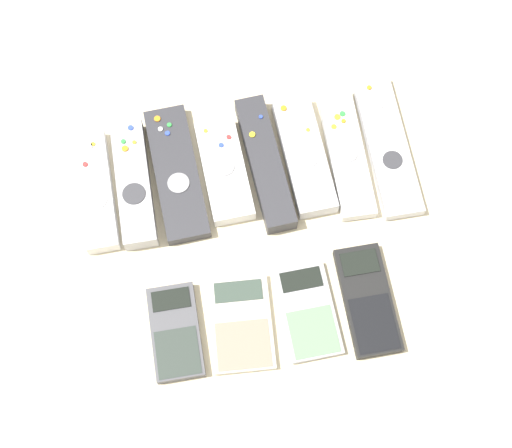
{
  "coord_description": "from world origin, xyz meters",
  "views": [
    {
      "loc": [
        -0.06,
        -0.3,
        0.9
      ],
      "look_at": [
        0.0,
        0.04,
        0.01
      ],
      "focal_mm": 50.0,
      "sensor_mm": 36.0,
      "label": 1
    }
  ],
  "objects": [
    {
      "name": "remote_1",
      "position": [
        -0.16,
        0.12,
        0.01
      ],
      "size": [
        0.05,
        0.18,
        0.03
      ],
      "rotation": [
        0.0,
        0.0,
        0.01
      ],
      "color": "#B7B7BC",
      "rests_on": "ground_plane"
    },
    {
      "name": "remote_3",
      "position": [
        -0.03,
        0.12,
        0.01
      ],
      "size": [
        0.06,
        0.16,
        0.02
      ],
      "rotation": [
        0.0,
        0.0,
        0.04
      ],
      "color": "white",
      "rests_on": "ground_plane"
    },
    {
      "name": "remote_5",
      "position": [
        0.08,
        0.13,
        0.01
      ],
      "size": [
        0.06,
        0.18,
        0.03
      ],
      "rotation": [
        0.0,
        0.0,
        0.04
      ],
      "color": "silver",
      "rests_on": "ground_plane"
    },
    {
      "name": "calculator_2",
      "position": [
        0.05,
        -0.09,
        0.01
      ],
      "size": [
        0.07,
        0.13,
        0.01
      ],
      "rotation": [
        0.0,
        0.0,
        0.03
      ],
      "color": "#B2B2B7",
      "rests_on": "ground_plane"
    },
    {
      "name": "calculator_3",
      "position": [
        0.13,
        -0.09,
        0.01
      ],
      "size": [
        0.06,
        0.15,
        0.02
      ],
      "rotation": [
        0.0,
        0.0,
        0.01
      ],
      "color": "black",
      "rests_on": "ground_plane"
    },
    {
      "name": "remote_0",
      "position": [
        -0.21,
        0.12,
        0.01
      ],
      "size": [
        0.05,
        0.18,
        0.02
      ],
      "rotation": [
        0.0,
        0.0,
        0.02
      ],
      "color": "white",
      "rests_on": "ground_plane"
    },
    {
      "name": "remote_7",
      "position": [
        0.2,
        0.12,
        0.01
      ],
      "size": [
        0.05,
        0.22,
        0.02
      ],
      "rotation": [
        0.0,
        0.0,
        0.0
      ],
      "color": "silver",
      "rests_on": "ground_plane"
    },
    {
      "name": "calculator_0",
      "position": [
        -0.13,
        -0.09,
        0.01
      ],
      "size": [
        0.06,
        0.12,
        0.02
      ],
      "rotation": [
        0.0,
        0.0,
        -0.0
      ],
      "color": "#4C4C51",
      "rests_on": "ground_plane"
    },
    {
      "name": "ground_plane",
      "position": [
        0.0,
        0.0,
        0.0
      ],
      "size": [
        3.0,
        3.0,
        0.0
      ],
      "primitive_type": "plane",
      "color": "beige"
    },
    {
      "name": "calculator_1",
      "position": [
        -0.04,
        -0.09,
        0.01
      ],
      "size": [
        0.09,
        0.13,
        0.01
      ],
      "rotation": [
        0.0,
        0.0,
        -0.07
      ],
      "color": "beige",
      "rests_on": "ground_plane"
    },
    {
      "name": "remote_6",
      "position": [
        0.14,
        0.12,
        0.01
      ],
      "size": [
        0.05,
        0.2,
        0.02
      ],
      "rotation": [
        0.0,
        0.0,
        -0.02
      ],
      "color": "white",
      "rests_on": "ground_plane"
    },
    {
      "name": "remote_4",
      "position": [
        0.03,
        0.12,
        0.01
      ],
      "size": [
        0.05,
        0.2,
        0.03
      ],
      "rotation": [
        0.0,
        0.0,
        0.07
      ],
      "color": "#333338",
      "rests_on": "ground_plane"
    },
    {
      "name": "remote_2",
      "position": [
        -0.1,
        0.13,
        0.01
      ],
      "size": [
        0.07,
        0.2,
        0.02
      ],
      "rotation": [
        0.0,
        0.0,
        0.05
      ],
      "color": "#333338",
      "rests_on": "ground_plane"
    }
  ]
}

